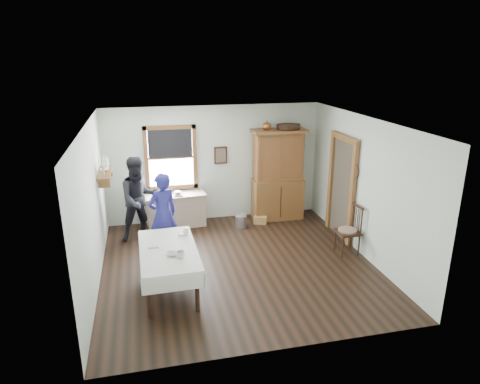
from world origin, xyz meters
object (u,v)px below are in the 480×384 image
Objects in this scene: work_counter at (176,210)px; dining_table at (169,268)px; spindle_chair at (348,230)px; china_hutch at (278,175)px; woman_blue at (163,218)px; figure_dark at (140,202)px; wicker_basket at (260,220)px; pail at (241,221)px.

work_counter is 0.74× the size of dining_table.
work_counter is 3.85m from spindle_chair.
work_counter is 0.63× the size of china_hutch.
china_hutch is 1.40× the size of woman_blue.
figure_dark is (-0.44, 2.19, 0.47)m from dining_table.
wicker_basket is at bearing -150.89° from china_hutch.
pail is (-1.76, 1.77, -0.36)m from spindle_chair.
dining_table is 6.08× the size of wicker_basket.
dining_table is at bearing -132.93° from wicker_basket.
work_counter is 1.46m from woman_blue.
spindle_chair is at bearing -45.29° from pail.
spindle_chair is at bearing -69.91° from china_hutch.
dining_table is at bearing -127.41° from pail.
wicker_basket is at bearing 121.47° from spindle_chair.
figure_dark is at bearing -150.97° from work_counter.
spindle_chair is 3.36× the size of wicker_basket.
woman_blue is (-2.28, -1.10, 0.68)m from wicker_basket.
spindle_chair is at bearing -56.48° from wicker_basket.
spindle_chair is 2.31m from wicker_basket.
pail is at bearing -166.16° from wicker_basket.
pail is 0.93× the size of wicker_basket.
wicker_basket is (2.28, 2.45, -0.28)m from dining_table.
pail is at bearing 132.66° from spindle_chair.
spindle_chair is 3.64m from woman_blue.
work_counter is at bearing 143.82° from spindle_chair.
spindle_chair reaches higher than work_counter.
spindle_chair is (3.19, -2.16, 0.12)m from work_counter.
woman_blue is (-0.35, -1.37, 0.38)m from work_counter.
figure_dark is (-0.78, -0.52, 0.45)m from work_counter.
spindle_chair is 2.52m from pail.
work_counter is 4.84× the size of pail.
work_counter is 1.97m from wicker_basket.
pail is 0.17× the size of figure_dark.
china_hutch is at bearing -178.32° from woman_blue.
woman_blue is 0.92× the size of figure_dark.
woman_blue is at bearing -108.95° from work_counter.
wicker_basket is 2.83m from figure_dark.
wicker_basket is 0.18× the size of figure_dark.
figure_dark is at bearing -87.59° from woman_blue.
wicker_basket is 2.63m from woman_blue.
spindle_chair reaches higher than dining_table.
china_hutch is 3.94m from dining_table.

